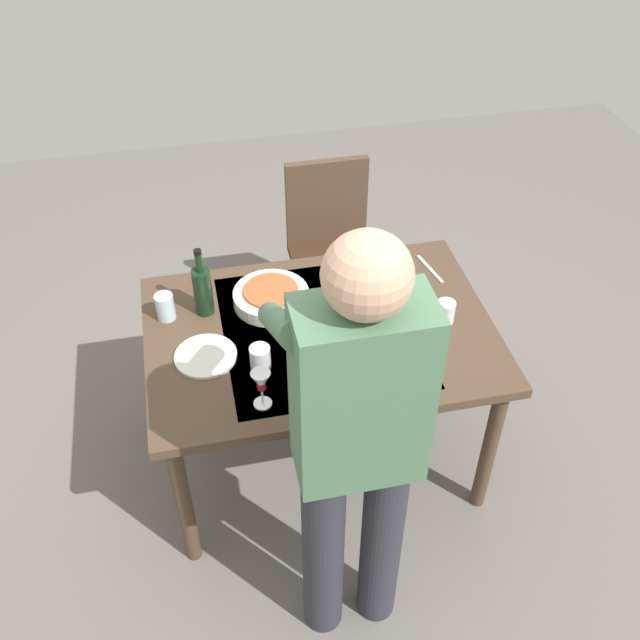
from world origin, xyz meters
TOP-DOWN VIEW (x-y plane):
  - ground_plane at (0.00, 0.00)m, footprint 6.00×6.00m
  - dining_table at (0.00, 0.00)m, footprint 1.32×0.93m
  - chair_near at (-0.24, -0.84)m, footprint 0.40×0.40m
  - person_server at (0.05, 0.72)m, footprint 0.42×0.61m
  - wine_bottle at (0.42, -0.20)m, footprint 0.07×0.07m
  - wine_glass_left at (0.27, 0.33)m, footprint 0.07×0.07m
  - wine_glass_right at (0.08, 0.22)m, footprint 0.07×0.07m
  - water_cup_near_left at (-0.30, -0.34)m, footprint 0.07×0.07m
  - water_cup_near_right at (0.25, 0.15)m, footprint 0.08×0.08m
  - water_cup_far_left at (-0.48, 0.05)m, footprint 0.07×0.07m
  - water_cup_far_right at (0.57, -0.19)m, footprint 0.07×0.07m
  - serving_bowl_pasta at (0.16, -0.20)m, footprint 0.30×0.30m
  - side_bowl_salad at (-0.25, -0.12)m, footprint 0.18×0.18m
  - dinner_plate_near at (-0.15, 0.12)m, footprint 0.23×0.23m
  - dinner_plate_far at (0.44, 0.06)m, footprint 0.23×0.23m
  - table_knife at (-0.53, -0.27)m, footprint 0.06×0.20m

SIDE VIEW (x-z plane):
  - ground_plane at x=0.00m, z-range 0.00..0.00m
  - chair_near at x=-0.24m, z-range 0.07..0.98m
  - dining_table at x=0.00m, z-range 0.29..1.03m
  - table_knife at x=-0.53m, z-range 0.74..0.74m
  - dinner_plate_near at x=-0.15m, z-range 0.74..0.75m
  - dinner_plate_far at x=0.44m, z-range 0.74..0.75m
  - serving_bowl_pasta at x=0.16m, z-range 0.74..0.81m
  - side_bowl_salad at x=-0.25m, z-range 0.74..0.81m
  - water_cup_near_left at x=-0.30m, z-range 0.74..0.83m
  - water_cup_far_left at x=-0.48m, z-range 0.74..0.83m
  - water_cup_near_right at x=0.25m, z-range 0.74..0.83m
  - water_cup_far_right at x=0.57m, z-range 0.74..0.85m
  - wine_glass_left at x=0.27m, z-range 0.77..0.92m
  - wine_glass_right at x=0.08m, z-range 0.77..0.92m
  - wine_bottle at x=0.42m, z-range 0.70..1.00m
  - person_server at x=0.05m, z-range 0.12..1.81m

